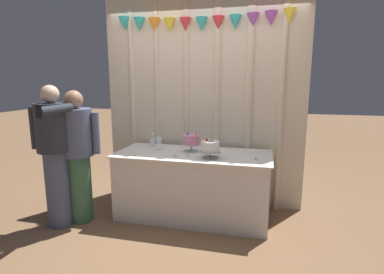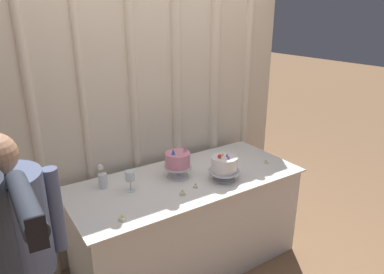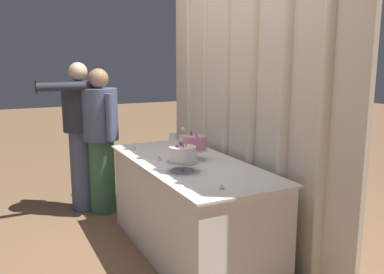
{
  "view_description": "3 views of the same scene",
  "coord_description": "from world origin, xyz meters",
  "px_view_note": "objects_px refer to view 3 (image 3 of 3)",
  "views": [
    {
      "loc": [
        0.81,
        -3.28,
        1.66
      ],
      "look_at": [
        -0.01,
        0.08,
        0.99
      ],
      "focal_mm": 28.36,
      "sensor_mm": 36.0,
      "label": 1
    },
    {
      "loc": [
        -1.31,
        -2.0,
        2.04
      ],
      "look_at": [
        0.11,
        0.19,
        1.09
      ],
      "focal_mm": 32.89,
      "sensor_mm": 36.0,
      "label": 2
    },
    {
      "loc": [
        2.87,
        -1.31,
        1.6
      ],
      "look_at": [
        -0.14,
        0.19,
        0.97
      ],
      "focal_mm": 37.64,
      "sensor_mm": 36.0,
      "label": 3
    }
  ],
  "objects_px": {
    "flower_vase": "(183,138)",
    "cake_display_nearright": "(183,156)",
    "guest_man_pink_jacket": "(101,137)",
    "cake_display_nearleft": "(194,144)",
    "tealight_near_right": "(171,162)",
    "tealight_far_left": "(133,149)",
    "cake_table": "(190,208)",
    "tealight_near_left": "(159,159)",
    "tealight_far_right": "(222,188)",
    "wine_glass": "(173,138)",
    "guest_man_dark_suit": "(80,131)"
  },
  "relations": [
    {
      "from": "wine_glass",
      "to": "flower_vase",
      "type": "relative_size",
      "value": 0.86
    },
    {
      "from": "tealight_near_right",
      "to": "guest_man_dark_suit",
      "type": "bearing_deg",
      "value": -162.96
    },
    {
      "from": "tealight_near_left",
      "to": "cake_display_nearright",
      "type": "bearing_deg",
      "value": 4.1
    },
    {
      "from": "tealight_far_left",
      "to": "tealight_near_right",
      "type": "relative_size",
      "value": 1.3
    },
    {
      "from": "tealight_near_left",
      "to": "guest_man_dark_suit",
      "type": "distance_m",
      "value": 1.33
    },
    {
      "from": "wine_glass",
      "to": "flower_vase",
      "type": "xyz_separation_m",
      "value": [
        -0.15,
        0.17,
        -0.04
      ]
    },
    {
      "from": "tealight_near_left",
      "to": "tealight_far_right",
      "type": "bearing_deg",
      "value": 4.76
    },
    {
      "from": "wine_glass",
      "to": "tealight_far_left",
      "type": "distance_m",
      "value": 0.39
    },
    {
      "from": "cake_table",
      "to": "cake_display_nearright",
      "type": "relative_size",
      "value": 7.42
    },
    {
      "from": "tealight_near_left",
      "to": "tealight_far_right",
      "type": "xyz_separation_m",
      "value": [
        0.89,
        0.07,
        -0.0
      ]
    },
    {
      "from": "cake_table",
      "to": "tealight_far_right",
      "type": "height_order",
      "value": "tealight_far_right"
    },
    {
      "from": "cake_table",
      "to": "wine_glass",
      "type": "xyz_separation_m",
      "value": [
        -0.45,
        0.05,
        0.51
      ]
    },
    {
      "from": "flower_vase",
      "to": "guest_man_pink_jacket",
      "type": "xyz_separation_m",
      "value": [
        -0.67,
        -0.63,
        -0.05
      ]
    },
    {
      "from": "guest_man_pink_jacket",
      "to": "flower_vase",
      "type": "bearing_deg",
      "value": 43.34
    },
    {
      "from": "wine_glass",
      "to": "cake_table",
      "type": "bearing_deg",
      "value": -6.6
    },
    {
      "from": "tealight_near_right",
      "to": "guest_man_dark_suit",
      "type": "relative_size",
      "value": 0.02
    },
    {
      "from": "tealight_near_left",
      "to": "guest_man_dark_suit",
      "type": "height_order",
      "value": "guest_man_dark_suit"
    },
    {
      "from": "cake_display_nearright",
      "to": "guest_man_dark_suit",
      "type": "height_order",
      "value": "guest_man_dark_suit"
    },
    {
      "from": "cake_display_nearleft",
      "to": "flower_vase",
      "type": "distance_m",
      "value": 0.58
    },
    {
      "from": "tealight_far_left",
      "to": "guest_man_dark_suit",
      "type": "xyz_separation_m",
      "value": [
        -0.79,
        -0.32,
        0.06
      ]
    },
    {
      "from": "flower_vase",
      "to": "tealight_far_right",
      "type": "distance_m",
      "value": 1.37
    },
    {
      "from": "cake_table",
      "to": "guest_man_dark_suit",
      "type": "bearing_deg",
      "value": -157.6
    },
    {
      "from": "cake_display_nearright",
      "to": "tealight_near_left",
      "type": "bearing_deg",
      "value": -175.9
    },
    {
      "from": "flower_vase",
      "to": "tealight_far_right",
      "type": "relative_size",
      "value": 4.94
    },
    {
      "from": "tealight_near_right",
      "to": "guest_man_pink_jacket",
      "type": "bearing_deg",
      "value": -168.39
    },
    {
      "from": "flower_vase",
      "to": "guest_man_dark_suit",
      "type": "height_order",
      "value": "guest_man_dark_suit"
    },
    {
      "from": "cake_table",
      "to": "tealight_far_right",
      "type": "relative_size",
      "value": 48.52
    },
    {
      "from": "cake_display_nearleft",
      "to": "tealight_far_right",
      "type": "xyz_separation_m",
      "value": [
        0.77,
        -0.19,
        -0.13
      ]
    },
    {
      "from": "cake_display_nearleft",
      "to": "flower_vase",
      "type": "xyz_separation_m",
      "value": [
        -0.56,
        0.15,
        -0.05
      ]
    },
    {
      "from": "cake_display_nearright",
      "to": "guest_man_pink_jacket",
      "type": "bearing_deg",
      "value": -170.81
    },
    {
      "from": "guest_man_dark_suit",
      "to": "tealight_near_left",
      "type": "bearing_deg",
      "value": 17.09
    },
    {
      "from": "cake_table",
      "to": "tealight_far_left",
      "type": "bearing_deg",
      "value": -157.65
    },
    {
      "from": "cake_display_nearright",
      "to": "flower_vase",
      "type": "height_order",
      "value": "cake_display_nearright"
    },
    {
      "from": "cake_table",
      "to": "tealight_near_right",
      "type": "distance_m",
      "value": 0.44
    },
    {
      "from": "flower_vase",
      "to": "cake_display_nearright",
      "type": "bearing_deg",
      "value": -25.19
    },
    {
      "from": "cake_table",
      "to": "tealight_near_right",
      "type": "bearing_deg",
      "value": -98.25
    },
    {
      "from": "cake_display_nearleft",
      "to": "guest_man_dark_suit",
      "type": "height_order",
      "value": "guest_man_dark_suit"
    },
    {
      "from": "cake_display_nearright",
      "to": "tealight_near_right",
      "type": "xyz_separation_m",
      "value": [
        -0.26,
        0.01,
        -0.11
      ]
    },
    {
      "from": "cake_table",
      "to": "tealight_far_left",
      "type": "xyz_separation_m",
      "value": [
        -0.65,
        -0.27,
        0.41
      ]
    },
    {
      "from": "flower_vase",
      "to": "tealight_near_right",
      "type": "bearing_deg",
      "value": -33.29
    },
    {
      "from": "cake_display_nearleft",
      "to": "wine_glass",
      "type": "height_order",
      "value": "cake_display_nearleft"
    },
    {
      "from": "cake_table",
      "to": "guest_man_dark_suit",
      "type": "height_order",
      "value": "guest_man_dark_suit"
    },
    {
      "from": "flower_vase",
      "to": "tealight_far_right",
      "type": "bearing_deg",
      "value": -14.59
    },
    {
      "from": "wine_glass",
      "to": "tealight_near_right",
      "type": "distance_m",
      "value": 0.49
    },
    {
      "from": "cake_table",
      "to": "tealight_far_left",
      "type": "distance_m",
      "value": 0.81
    },
    {
      "from": "cake_display_nearleft",
      "to": "flower_vase",
      "type": "height_order",
      "value": "cake_display_nearleft"
    },
    {
      "from": "tealight_near_right",
      "to": "guest_man_dark_suit",
      "type": "xyz_separation_m",
      "value": [
        -1.41,
        -0.43,
        0.07
      ]
    },
    {
      "from": "cake_display_nearleft",
      "to": "tealight_near_right",
      "type": "relative_size",
      "value": 7.0
    },
    {
      "from": "cake_display_nearright",
      "to": "tealight_far_left",
      "type": "bearing_deg",
      "value": -173.87
    },
    {
      "from": "tealight_near_left",
      "to": "tealight_near_right",
      "type": "distance_m",
      "value": 0.14
    }
  ]
}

